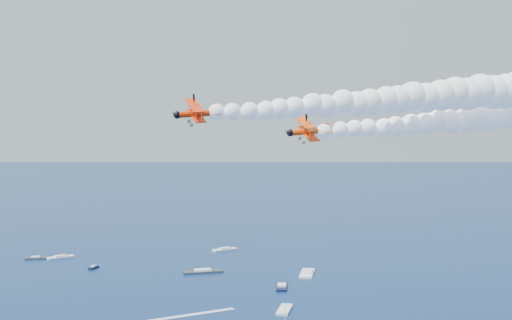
{
  "coord_description": "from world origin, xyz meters",
  "views": [
    {
      "loc": [
        -3.23,
        -81.46,
        55.51
      ],
      "look_at": [
        -5.69,
        23.71,
        50.0
      ],
      "focal_mm": 45.68,
      "sensor_mm": 36.0,
      "label": 1
    }
  ],
  "objects": [
    {
      "name": "biplane_lead",
      "position": [
        3.17,
        28.78,
        54.58
      ],
      "size": [
        9.54,
        11.24,
        7.97
      ],
      "primitive_type": null,
      "rotation": [
        -0.31,
        0.07,
        3.39
      ],
      "color": "#FF4105"
    },
    {
      "name": "spectator_boats",
      "position": [
        -14.87,
        116.24,
        0.35
      ],
      "size": [
        230.37,
        195.42,
        0.7
      ],
      "color": "silver",
      "rests_on": "ground"
    },
    {
      "name": "smoke_trail_trail",
      "position": [
        19.52,
        28.63,
        60.16
      ],
      "size": [
        73.81,
        43.93,
        12.6
      ],
      "primitive_type": null,
      "rotation": [
        0.0,
        0.0,
        3.43
      ],
      "color": "white"
    },
    {
      "name": "smoke_trail_lead",
      "position": [
        37.57,
        37.56,
        57.33
      ],
      "size": [
        73.63,
        39.79,
        12.6
      ],
      "primitive_type": null,
      "rotation": [
        0.0,
        0.0,
        3.39
      ],
      "color": "white"
    },
    {
      "name": "biplane_trail",
      "position": [
        -14.54,
        18.64,
        57.41
      ],
      "size": [
        9.42,
        10.96,
        7.53
      ],
      "primitive_type": null,
      "rotation": [
        -0.29,
        0.07,
        3.43
      ],
      "color": "#F02B05"
    }
  ]
}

